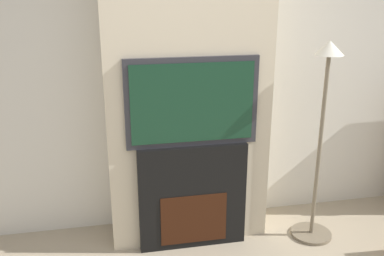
{
  "coord_description": "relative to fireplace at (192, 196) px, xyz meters",
  "views": [
    {
      "loc": [
        -0.58,
        -1.25,
        1.92
      ],
      "look_at": [
        0.0,
        1.6,
        0.95
      ],
      "focal_mm": 40.0,
      "sensor_mm": 36.0,
      "label": 1
    }
  ],
  "objects": [
    {
      "name": "wall_back",
      "position": [
        0.0,
        0.43,
        0.94
      ],
      "size": [
        6.0,
        0.06,
        2.7
      ],
      "color": "silver",
      "rests_on": "ground_plane"
    },
    {
      "name": "floor_lamp",
      "position": [
        0.97,
        -0.09,
        0.5
      ],
      "size": [
        0.32,
        0.32,
        1.56
      ],
      "color": "#726651",
      "rests_on": "ground_plane"
    },
    {
      "name": "chimney_breast",
      "position": [
        0.0,
        0.2,
        0.94
      ],
      "size": [
        1.21,
        0.4,
        2.7
      ],
      "color": "beige",
      "rests_on": "ground_plane"
    },
    {
      "name": "television",
      "position": [
        0.0,
        -0.0,
        0.73
      ],
      "size": [
        0.95,
        0.07,
        0.64
      ],
      "color": "#2D2D33",
      "rests_on": "fireplace"
    },
    {
      "name": "fireplace",
      "position": [
        0.0,
        0.0,
        0.0
      ],
      "size": [
        0.81,
        0.15,
        0.82
      ],
      "color": "black",
      "rests_on": "ground_plane"
    }
  ]
}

